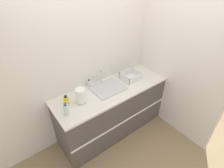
{
  "coord_description": "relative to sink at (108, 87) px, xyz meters",
  "views": [
    {
      "loc": [
        -1.37,
        -1.48,
        2.61
      ],
      "look_at": [
        -0.02,
        0.3,
        1.06
      ],
      "focal_mm": 28.0,
      "sensor_mm": 36.0,
      "label": 1
    }
  ],
  "objects": [
    {
      "name": "wall_back",
      "position": [
        0.05,
        0.31,
        0.35
      ],
      "size": [
        4.32,
        0.06,
        2.6
      ],
      "color": "silver",
      "rests_on": "ground_plane"
    },
    {
      "name": "ground_plane",
      "position": [
        0.05,
        -0.38,
        -0.95
      ],
      "size": [
        12.0,
        12.0,
        0.0
      ],
      "primitive_type": "plane",
      "color": "#937A56"
    },
    {
      "name": "paper_towel_roll",
      "position": [
        -0.5,
        -0.04,
        0.1
      ],
      "size": [
        0.14,
        0.14,
        0.23
      ],
      "color": "#4C4C51",
      "rests_on": "counter_cabinet"
    },
    {
      "name": "dish_rack",
      "position": [
        0.49,
        -0.01,
        0.03
      ],
      "size": [
        0.31,
        0.27,
        0.12
      ],
      "color": "white",
      "rests_on": "counter_cabinet"
    },
    {
      "name": "wall_right",
      "position": [
        1.03,
        -0.05,
        0.35
      ],
      "size": [
        0.06,
        2.66,
        2.6
      ],
      "color": "silver",
      "rests_on": "ground_plane"
    },
    {
      "name": "bottle_clear",
      "position": [
        -0.78,
        -0.14,
        0.07
      ],
      "size": [
        0.07,
        0.07,
        0.19
      ],
      "color": "silver",
      "rests_on": "counter_cabinet"
    },
    {
      "name": "bottle_yellow",
      "position": [
        -0.69,
        0.05,
        0.05
      ],
      "size": [
        0.07,
        0.07,
        0.15
      ],
      "color": "yellow",
      "rests_on": "counter_cabinet"
    },
    {
      "name": "soap_dispenser",
      "position": [
        -0.2,
        0.23,
        0.04
      ],
      "size": [
        0.05,
        0.05,
        0.13
      ],
      "color": "silver",
      "rests_on": "counter_cabinet"
    },
    {
      "name": "counter_cabinet",
      "position": [
        0.05,
        -0.05,
        -0.49
      ],
      "size": [
        1.94,
        0.68,
        0.94
      ],
      "color": "#514C47",
      "rests_on": "ground_plane"
    },
    {
      "name": "sink",
      "position": [
        0.0,
        0.0,
        0.0
      ],
      "size": [
        0.5,
        0.41,
        0.28
      ],
      "color": "silver",
      "rests_on": "counter_cabinet"
    }
  ]
}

